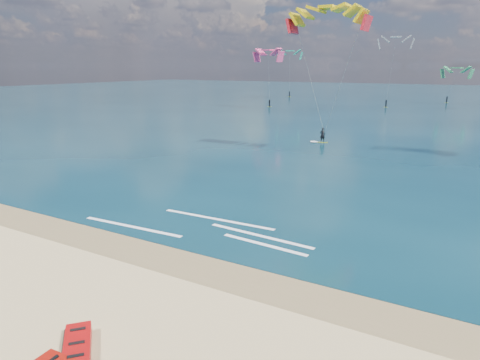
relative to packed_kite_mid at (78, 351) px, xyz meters
name	(u,v)px	position (x,y,z in m)	size (l,w,h in m)	color
ground	(359,137)	(-3.00, 43.19, 0.00)	(320.00, 320.00, 0.00)	tan
wet_sand_strip	(144,252)	(-3.00, 6.19, 0.00)	(320.00, 2.40, 0.01)	brown
sea	(427,100)	(-3.00, 107.19, 0.02)	(320.00, 200.00, 0.04)	#092732
packed_kite_mid	(78,351)	(0.00, 0.00, 0.00)	(2.17, 1.08, 0.39)	#B40C0C
kitesurfer_main	(326,73)	(-4.30, 33.91, 7.41)	(8.31, 7.55, 14.41)	#D9F21C
shoreline_foam	(213,230)	(-1.75, 9.89, 0.04)	(12.22, 3.63, 0.01)	white
distant_kites	(380,79)	(-9.32, 82.71, 5.52)	(68.99, 32.04, 13.22)	gray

